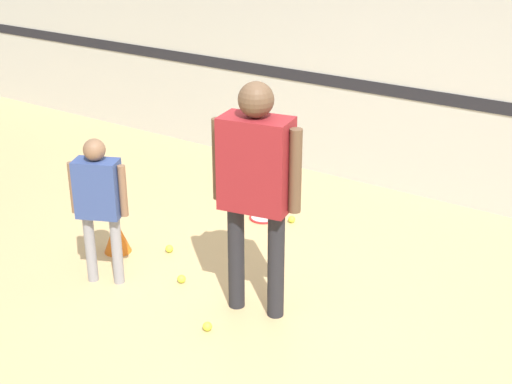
{
  "coord_description": "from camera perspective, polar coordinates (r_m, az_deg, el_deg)",
  "views": [
    {
      "loc": [
        2.36,
        -3.57,
        2.81
      ],
      "look_at": [
        -0.15,
        0.08,
        0.93
      ],
      "focal_mm": 50.0,
      "sensor_mm": 36.0,
      "label": 1
    }
  ],
  "objects": [
    {
      "name": "tennis_ball_stray_right",
      "position": [
        5.6,
        -5.98,
        -6.93
      ],
      "size": [
        0.07,
        0.07,
        0.07
      ],
      "primitive_type": "sphere",
      "color": "#CCE038",
      "rests_on": "ground_plane"
    },
    {
      "name": "tennis_ball_by_spare_racket",
      "position": [
        6.54,
        2.87,
        -2.19
      ],
      "size": [
        0.07,
        0.07,
        0.07
      ],
      "primitive_type": "sphere",
      "color": "#CCE038",
      "rests_on": "ground_plane"
    },
    {
      "name": "training_cone",
      "position": [
        6.09,
        -11.07,
        -3.45
      ],
      "size": [
        0.23,
        0.23,
        0.29
      ],
      "color": "orange",
      "rests_on": "ground_plane"
    },
    {
      "name": "tennis_ball_stray_left",
      "position": [
        6.06,
        -6.95,
        -4.52
      ],
      "size": [
        0.07,
        0.07,
        0.07
      ],
      "primitive_type": "sphere",
      "color": "#CCE038",
      "rests_on": "ground_plane"
    },
    {
      "name": "wall_back",
      "position": [
        6.87,
        14.14,
        12.1
      ],
      "size": [
        16.0,
        0.07,
        3.2
      ],
      "color": "beige",
      "rests_on": "ground_plane"
    },
    {
      "name": "racket_spare_on_floor",
      "position": [
        6.64,
        0.75,
        -2.0
      ],
      "size": [
        0.35,
        0.48,
        0.03
      ],
      "rotation": [
        0.0,
        0.0,
        1.21
      ],
      "color": "red",
      "rests_on": "ground_plane"
    },
    {
      "name": "person_student_left",
      "position": [
        5.41,
        -12.48,
        -0.32
      ],
      "size": [
        0.41,
        0.3,
        1.17
      ],
      "rotation": [
        0.0,
        0.0,
        0.44
      ],
      "color": "gray",
      "rests_on": "ground_plane"
    },
    {
      "name": "person_instructor",
      "position": [
        4.77,
        0.0,
        1.28
      ],
      "size": [
        0.63,
        0.35,
        1.7
      ],
      "rotation": [
        0.0,
        0.0,
        0.19
      ],
      "color": "#232328",
      "rests_on": "ground_plane"
    },
    {
      "name": "ground_plane",
      "position": [
        5.12,
        0.86,
        -10.32
      ],
      "size": [
        16.0,
        16.0,
        0.0
      ],
      "primitive_type": "plane",
      "color": "tan"
    },
    {
      "name": "tennis_ball_near_instructor",
      "position": [
        5.02,
        -3.91,
        -10.68
      ],
      "size": [
        0.07,
        0.07,
        0.07
      ],
      "primitive_type": "sphere",
      "color": "#CCE038",
      "rests_on": "ground_plane"
    }
  ]
}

